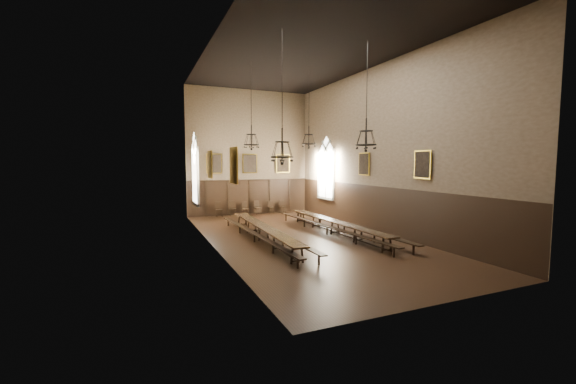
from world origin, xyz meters
TOP-DOWN VIEW (x-y plane):
  - floor at (0.00, 0.00)m, footprint 9.00×18.00m
  - ceiling at (0.00, 0.00)m, footprint 9.00×18.00m
  - wall_back at (0.00, 9.01)m, footprint 9.00×0.02m
  - wall_front at (0.00, -9.01)m, footprint 9.00×0.02m
  - wall_left at (-4.51, 0.00)m, footprint 0.02×18.00m
  - wall_right at (4.51, 0.00)m, footprint 0.02×18.00m
  - wainscot_panelling at (0.00, 0.00)m, footprint 9.00×18.00m
  - table_left at (-2.01, 0.16)m, footprint 0.91×9.30m
  - table_right at (2.00, 0.15)m, footprint 0.79×9.21m
  - bench_left_outer at (-2.52, 0.02)m, footprint 0.65×10.06m
  - bench_left_inner at (-1.47, 0.22)m, footprint 0.35×10.26m
  - bench_right_inner at (1.53, 0.15)m, footprint 0.95×10.67m
  - bench_right_outer at (2.56, 0.13)m, footprint 0.90×10.65m
  - chair_1 at (-2.38, 8.51)m, footprint 0.46×0.46m
  - chair_2 at (-1.41, 8.57)m, footprint 0.50×0.50m
  - chair_3 at (-0.49, 8.54)m, footprint 0.46×0.46m
  - chair_4 at (0.45, 8.55)m, footprint 0.50×0.50m
  - chair_5 at (1.49, 8.60)m, footprint 0.40×0.40m
  - chair_6 at (2.38, 8.47)m, footprint 0.42×0.42m
  - chandelier_back_left at (-2.00, 2.00)m, footprint 0.82×0.82m
  - chandelier_back_right at (1.67, 2.64)m, footprint 0.84×0.84m
  - chandelier_front_left at (-2.19, -2.74)m, footprint 0.93×0.93m
  - chandelier_front_right at (1.71, -2.87)m, footprint 0.93×0.93m
  - portrait_back_0 at (-2.60, 8.88)m, footprint 1.10×0.12m
  - portrait_back_1 at (0.00, 8.88)m, footprint 1.10×0.12m
  - portrait_back_2 at (2.60, 8.88)m, footprint 1.10×0.12m
  - portrait_left_0 at (-4.38, 1.00)m, footprint 0.12×1.00m
  - portrait_left_1 at (-4.38, -3.50)m, footprint 0.12×1.00m
  - portrait_right_0 at (4.38, 1.00)m, footprint 0.12×1.00m
  - portrait_right_1 at (4.38, -3.50)m, footprint 0.12×1.00m
  - window_right at (4.43, 5.50)m, footprint 0.20×2.20m
  - window_left at (-4.43, 5.50)m, footprint 0.20×2.20m

SIDE VIEW (x-z plane):
  - floor at x=0.00m, z-range -0.02..0.00m
  - chair_5 at x=1.49m, z-range -0.18..0.72m
  - chair_3 at x=-0.49m, z-range -0.19..0.76m
  - chair_6 at x=2.38m, z-range -0.19..0.76m
  - bench_left_outer at x=-2.52m, z-range 0.06..0.51m
  - chair_4 at x=0.45m, z-range -0.19..0.78m
  - bench_left_inner at x=-1.47m, z-range 0.06..0.52m
  - bench_right_outer at x=2.56m, z-range 0.07..0.54m
  - bench_right_inner at x=1.53m, z-range 0.07..0.55m
  - chair_1 at x=-2.38m, z-range -0.20..0.82m
  - chair_2 at x=-1.41m, z-range -0.20..0.83m
  - table_right at x=2.00m, z-range 0.00..0.72m
  - table_left at x=-2.01m, z-range 0.00..0.72m
  - wainscot_panelling at x=0.00m, z-range 0.00..2.50m
  - window_right at x=4.43m, z-range 1.10..5.70m
  - window_left at x=-4.43m, z-range 1.10..5.70m
  - portrait_back_0 at x=-2.60m, z-range 3.00..4.40m
  - portrait_back_1 at x=0.00m, z-range 3.00..4.40m
  - portrait_back_2 at x=2.60m, z-range 3.00..4.40m
  - portrait_left_0 at x=-4.38m, z-range 3.05..4.35m
  - portrait_left_1 at x=-4.38m, z-range 3.05..4.35m
  - portrait_right_0 at x=4.38m, z-range 3.05..4.35m
  - portrait_right_1 at x=4.38m, z-range 3.05..4.35m
  - chandelier_front_left at x=-2.19m, z-range 1.76..6.91m
  - wall_back at x=0.00m, z-range 0.00..9.00m
  - wall_front at x=0.00m, z-range 0.00..9.00m
  - wall_left at x=-4.51m, z-range 0.00..9.00m
  - wall_right at x=4.51m, z-range 0.00..9.00m
  - chandelier_front_right at x=1.71m, z-range 2.55..7.15m
  - chandelier_back_left at x=-2.00m, z-range 2.81..7.23m
  - chandelier_back_right at x=1.67m, z-range 3.00..7.29m
  - ceiling at x=0.00m, z-range 9.00..9.02m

